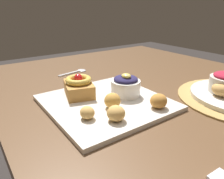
% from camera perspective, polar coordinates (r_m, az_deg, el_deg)
% --- Properties ---
extents(dining_table, '(1.28, 0.97, 0.73)m').
position_cam_1_polar(dining_table, '(0.75, 13.26, -6.78)').
color(dining_table, brown).
rests_on(dining_table, ground_plane).
extents(front_plate, '(0.31, 0.31, 0.01)m').
position_cam_1_polar(front_plate, '(0.59, -1.59, -3.49)').
color(front_plate, silver).
rests_on(front_plate, dining_table).
extents(cake_slice, '(0.12, 0.10, 0.06)m').
position_cam_1_polar(cake_slice, '(0.62, -8.85, 0.82)').
color(cake_slice, '#B77F3D').
rests_on(cake_slice, front_plate).
extents(berry_ramekin, '(0.08, 0.08, 0.07)m').
position_cam_1_polar(berry_ramekin, '(0.61, 3.65, 1.03)').
color(berry_ramekin, white).
rests_on(berry_ramekin, front_plate).
extents(fritter_front, '(0.04, 0.03, 0.03)m').
position_cam_1_polar(fritter_front, '(0.49, -6.60, -6.14)').
color(fritter_front, tan).
rests_on(fritter_front, front_plate).
extents(fritter_middle, '(0.04, 0.04, 0.04)m').
position_cam_1_polar(fritter_middle, '(0.55, 12.32, -2.99)').
color(fritter_middle, '#BC7F38').
rests_on(fritter_middle, front_plate).
extents(fritter_back, '(0.04, 0.04, 0.04)m').
position_cam_1_polar(fritter_back, '(0.54, 0.11, -2.98)').
color(fritter_back, gold).
rests_on(fritter_back, front_plate).
extents(fritter_extra, '(0.04, 0.04, 0.04)m').
position_cam_1_polar(fritter_extra, '(0.48, 1.08, -6.35)').
color(fritter_extra, tan).
rests_on(fritter_extra, front_plate).
extents(back_pastry, '(0.06, 0.06, 0.04)m').
position_cam_1_polar(back_pastry, '(0.67, 27.44, 0.07)').
color(back_pastry, tan).
rests_on(back_pastry, back_plate).
extents(spoon, '(0.05, 0.13, 0.00)m').
position_cam_1_polar(spoon, '(0.89, -9.47, 4.72)').
color(spoon, silver).
rests_on(spoon, dining_table).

